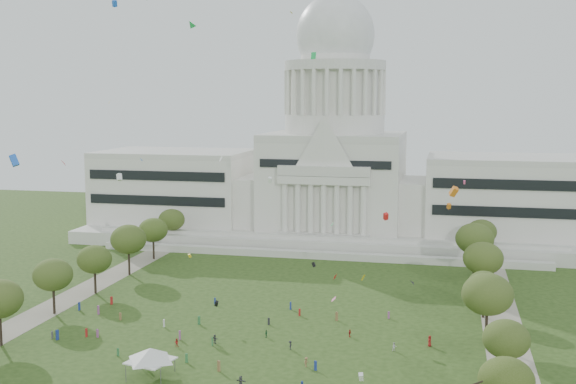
% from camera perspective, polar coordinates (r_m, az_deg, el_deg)
% --- Properties ---
extents(ground, '(400.00, 400.00, 0.00)m').
position_cam_1_polar(ground, '(131.45, -4.41, -12.99)').
color(ground, '#294215').
rests_on(ground, ground).
extents(capitol, '(160.00, 64.50, 91.30)m').
position_cam_1_polar(capitol, '(235.26, 3.66, 1.72)').
color(capitol, beige).
rests_on(capitol, ground).
extents(path_left, '(8.00, 160.00, 0.04)m').
position_cam_1_polar(path_left, '(176.18, -16.69, -7.93)').
color(path_left, gray).
rests_on(path_left, ground).
extents(path_right, '(8.00, 160.00, 0.04)m').
position_cam_1_polar(path_right, '(155.03, 16.58, -10.05)').
color(path_right, gray).
rests_on(path_right, ground).
extents(row_tree_r_0, '(7.67, 7.67, 10.91)m').
position_cam_1_polar(row_tree_r_0, '(105.55, 16.86, -14.06)').
color(row_tree_r_0, black).
rests_on(row_tree_r_0, ground).
extents(row_tree_r_1, '(7.58, 7.58, 10.78)m').
position_cam_1_polar(row_tree_r_1, '(122.42, 16.87, -11.06)').
color(row_tree_r_1, black).
rests_on(row_tree_r_1, ground).
extents(row_tree_l_2, '(8.42, 8.42, 11.97)m').
position_cam_1_polar(row_tree_l_2, '(162.03, -18.09, -6.24)').
color(row_tree_l_2, black).
rests_on(row_tree_l_2, ground).
extents(row_tree_r_2, '(9.55, 9.55, 13.58)m').
position_cam_1_polar(row_tree_r_2, '(140.06, 15.49, -7.80)').
color(row_tree_r_2, black).
rests_on(row_tree_r_2, ground).
extents(row_tree_l_3, '(8.12, 8.12, 11.55)m').
position_cam_1_polar(row_tree_l_3, '(175.73, -15.05, -5.16)').
color(row_tree_l_3, black).
rests_on(row_tree_l_3, ground).
extents(row_tree_r_3, '(7.01, 7.01, 9.98)m').
position_cam_1_polar(row_tree_r_3, '(157.19, 15.25, -7.08)').
color(row_tree_r_3, black).
rests_on(row_tree_r_3, ground).
extents(row_tree_l_4, '(9.29, 9.29, 13.21)m').
position_cam_1_polar(row_tree_l_4, '(191.68, -12.50, -3.67)').
color(row_tree_l_4, black).
rests_on(row_tree_l_4, ground).
extents(row_tree_r_4, '(9.19, 9.19, 13.06)m').
position_cam_1_polar(row_tree_r_4, '(171.82, 15.17, -5.08)').
color(row_tree_r_4, black).
rests_on(row_tree_r_4, ground).
extents(row_tree_l_5, '(8.33, 8.33, 11.85)m').
position_cam_1_polar(row_tree_l_5, '(208.96, -10.61, -2.97)').
color(row_tree_l_5, black).
rests_on(row_tree_l_5, ground).
extents(row_tree_r_5, '(9.82, 9.82, 13.96)m').
position_cam_1_polar(row_tree_r_5, '(191.36, 14.54, -3.59)').
color(row_tree_r_5, black).
rests_on(row_tree_r_5, ground).
extents(row_tree_l_6, '(8.19, 8.19, 11.64)m').
position_cam_1_polar(row_tree_l_6, '(226.09, -9.19, -2.18)').
color(row_tree_l_6, black).
rests_on(row_tree_l_6, ground).
extents(row_tree_r_6, '(8.42, 8.42, 11.97)m').
position_cam_1_polar(row_tree_r_6, '(209.34, 15.05, -3.06)').
color(row_tree_r_6, black).
rests_on(row_tree_r_6, ground).
extents(event_tent, '(11.02, 11.02, 5.08)m').
position_cam_1_polar(event_tent, '(123.88, -10.82, -12.46)').
color(event_tent, '#4C4C4C').
rests_on(event_tent, ground).
extents(person_0, '(0.99, 1.17, 2.04)m').
position_cam_1_polar(person_0, '(139.23, 11.14, -11.47)').
color(person_0, '#B21E1E').
rests_on(person_0, ground).
extents(person_2, '(0.93, 0.74, 1.66)m').
position_cam_1_polar(person_2, '(135.59, 8.40, -12.02)').
color(person_2, silver).
rests_on(person_2, ground).
extents(person_3, '(0.65, 1.13, 1.68)m').
position_cam_1_polar(person_3, '(135.03, 0.17, -12.02)').
color(person_3, '#26262B').
rests_on(person_3, ground).
extents(person_4, '(0.70, 0.99, 1.54)m').
position_cam_1_polar(person_4, '(141.58, -1.73, -11.11)').
color(person_4, '#33723F').
rests_on(person_4, ground).
extents(person_5, '(1.68, 1.34, 1.71)m').
position_cam_1_polar(person_5, '(138.97, -5.80, -11.48)').
color(person_5, '#4C4C51').
rests_on(person_5, ground).
extents(person_7, '(0.71, 0.58, 1.71)m').
position_cam_1_polar(person_7, '(128.00, -11.09, -13.28)').
color(person_7, silver).
rests_on(person_7, ground).
extents(person_8, '(0.81, 0.55, 1.57)m').
position_cam_1_polar(person_8, '(138.18, -8.80, -11.67)').
color(person_8, '#B21E1E').
rests_on(person_8, ground).
extents(person_9, '(0.93, 1.23, 1.70)m').
position_cam_1_polar(person_9, '(127.18, 1.45, -13.27)').
color(person_9, olive).
rests_on(person_9, ground).
extents(person_10, '(0.74, 1.00, 1.52)m').
position_cam_1_polar(person_10, '(142.24, 4.90, -11.05)').
color(person_10, '#B21E1E').
rests_on(person_10, ground).
extents(person_11, '(1.85, 0.95, 1.91)m').
position_cam_1_polar(person_11, '(119.04, -3.75, -14.73)').
color(person_11, '#4C4C51').
rests_on(person_11, ground).
extents(distant_crowd, '(66.50, 38.21, 1.95)m').
position_cam_1_polar(distant_crowd, '(147.32, -8.55, -10.41)').
color(distant_crowd, navy).
rests_on(distant_crowd, ground).
extents(kite_swarm, '(82.87, 100.55, 63.07)m').
position_cam_1_polar(kite_swarm, '(134.47, -5.48, 1.45)').
color(kite_swarm, '#E54C8C').
rests_on(kite_swarm, ground).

